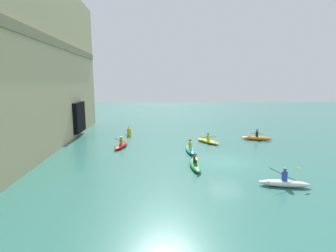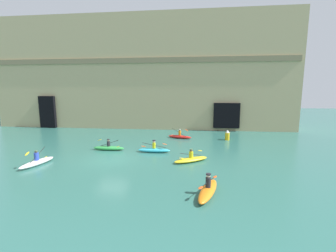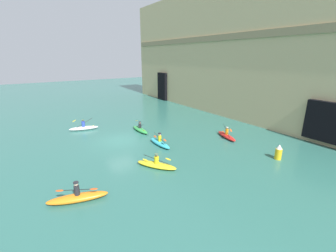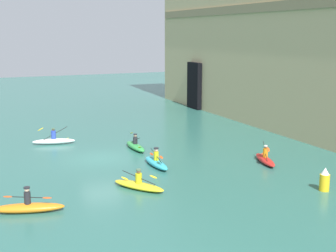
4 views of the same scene
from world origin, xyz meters
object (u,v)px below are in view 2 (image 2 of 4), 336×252
kayak_yellow (191,159)px  marker_buoy (227,135)px  kayak_cyan (154,150)px  kayak_red (180,136)px  kayak_white (37,162)px  kayak_orange (208,190)px  kayak_green (109,148)px

kayak_yellow → marker_buoy: (4.07, 8.55, 0.36)m
kayak_yellow → kayak_cyan: kayak_cyan is taller
kayak_red → kayak_white: size_ratio=0.97×
kayak_orange → kayak_green: bearing=63.1°
kayak_yellow → kayak_red: bearing=-114.2°
kayak_orange → marker_buoy: (3.07, 14.20, 0.33)m
kayak_red → kayak_orange: kayak_red is taller
kayak_yellow → kayak_orange: kayak_orange is taller
kayak_white → kayak_orange: bearing=87.7°
kayak_red → kayak_yellow: kayak_red is taller
kayak_yellow → marker_buoy: bearing=-149.0°
kayak_yellow → kayak_cyan: bearing=-68.3°
kayak_cyan → marker_buoy: size_ratio=2.46×
kayak_yellow → kayak_cyan: size_ratio=1.00×
kayak_white → kayak_cyan: (8.30, 4.59, -0.01)m
kayak_yellow → kayak_white: size_ratio=0.97×
kayak_cyan → kayak_yellow: bearing=-35.5°
kayak_white → kayak_red: bearing=150.0°
kayak_red → kayak_yellow: size_ratio=1.00×
kayak_cyan → marker_buoy: 9.72m
marker_buoy → kayak_cyan: bearing=-140.7°
kayak_green → kayak_white: bearing=-128.8°
kayak_orange → kayak_green: 12.20m
kayak_red → kayak_white: kayak_white is taller
kayak_red → marker_buoy: (5.53, -0.30, 0.34)m
kayak_yellow → kayak_white: 11.95m
kayak_cyan → kayak_white: bearing=-151.8°
kayak_white → kayak_cyan: 9.48m
kayak_green → kayak_cyan: (4.48, -0.29, 0.01)m
kayak_yellow → kayak_white: kayak_white is taller
kayak_white → kayak_yellow: bearing=113.5°
kayak_green → kayak_orange: bearing=-43.7°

